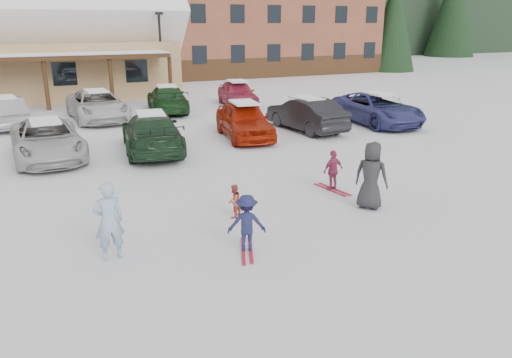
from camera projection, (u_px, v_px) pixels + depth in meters
name	position (u px, v px, depth m)	size (l,w,h in m)	color
ground	(262.00, 231.00, 12.06)	(160.00, 160.00, 0.00)	white
lamp_post	(161.00, 49.00, 32.83)	(0.50, 0.25, 5.53)	black
conifer_1	(394.00, 7.00, 49.91)	(4.84, 4.84, 11.22)	black
conifer_3	(130.00, 19.00, 50.99)	(3.96, 3.96, 9.18)	black
conifer_4	(347.00, 8.00, 63.54)	(5.06, 5.06, 11.73)	black
adult_skier	(109.00, 221.00, 10.41)	(0.63, 0.41, 1.72)	#95B1CE
toddler_red	(234.00, 201.00, 12.80)	(0.43, 0.34, 0.89)	#BA4635
child_navy	(247.00, 223.00, 10.84)	(0.84, 0.48, 1.30)	#1A1D44
skis_child_navy	(247.00, 250.00, 11.03)	(0.20, 1.40, 0.03)	#B1192F
child_magenta	(333.00, 170.00, 14.84)	(0.72, 0.30, 1.23)	#A5325B
skis_child_magenta	(332.00, 189.00, 15.02)	(0.20, 1.40, 0.03)	#B1192F
bystander_dark	(371.00, 176.00, 13.30)	(0.90, 0.59, 1.84)	#29292B
parked_car_2	(47.00, 140.00, 18.24)	(2.36, 5.13, 1.43)	#BCBCBC
parked_car_3	(152.00, 133.00, 19.22)	(2.12, 5.22, 1.52)	#1A341E
parked_car_4	(244.00, 120.00, 21.55)	(1.84, 4.57, 1.56)	#AB2009
parked_car_5	(306.00, 114.00, 23.05)	(1.61, 4.60, 1.52)	black
parked_car_6	(377.00, 109.00, 24.54)	(2.50, 5.43, 1.51)	navy
parked_car_9	(5.00, 112.00, 23.69)	(1.54, 4.41, 1.45)	#A2A0A5
parked_car_10	(98.00, 105.00, 25.49)	(2.51, 5.45, 1.51)	silver
parked_car_11	(167.00, 99.00, 27.79)	(2.04, 5.02, 1.46)	#183C19
parked_car_12	(238.00, 93.00, 29.84)	(1.77, 4.39, 1.49)	#AB2E4C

